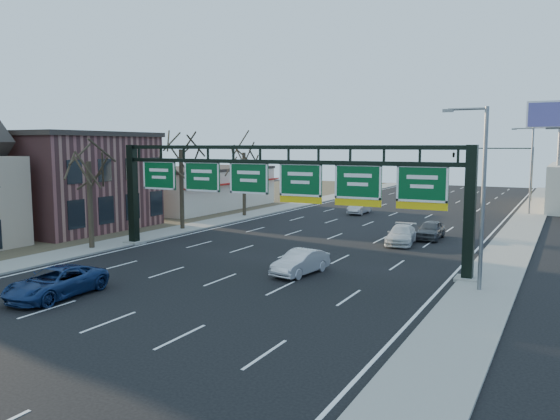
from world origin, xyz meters
The scene contains 19 objects.
ground centered at (0.00, 0.00, 0.00)m, with size 160.00×160.00×0.00m, color black.
sidewalk_left centered at (-12.80, 20.00, 0.06)m, with size 3.00×120.00×0.12m, color gray.
sidewalk_right centered at (12.80, 20.00, 0.06)m, with size 3.00×120.00×0.12m, color gray.
dirt_strip_left centered at (-25.00, 20.00, 0.03)m, with size 21.00×120.00×0.06m, color #473D2B.
lane_markings centered at (0.00, 20.00, 0.01)m, with size 21.60×120.00×0.01m, color white.
sign_gantry centered at (0.16, 8.00, 4.63)m, with size 24.60×1.20×7.20m.
brick_block centered at (-21.50, 11.00, 4.16)m, with size 10.40×12.40×8.30m.
cream_strip centered at (-21.48, 29.00, 2.36)m, with size 10.90×18.40×4.70m.
tree_gantry centered at (-12.80, 5.00, 7.11)m, with size 3.60×3.60×8.48m.
tree_mid centered at (-12.80, 15.00, 7.85)m, with size 3.60×3.60×9.24m.
tree_far centered at (-12.80, 25.00, 7.48)m, with size 3.60×3.60×8.86m.
streetlight_near centered at (12.47, 6.00, 5.08)m, with size 2.15×0.22×9.00m.
streetlight_far centered at (12.47, 40.00, 5.08)m, with size 2.15×0.22×9.00m.
traffic_signal_mast centered at (5.69, 55.00, 5.50)m, with size 10.16×0.54×7.00m.
car_blue_suv centered at (-4.97, -4.46, 0.71)m, with size 2.36×5.12×1.42m, color navy.
car_silver_sedan centered at (3.22, 5.19, 0.68)m, with size 1.43×4.10×1.35m, color silver.
car_white_wagon centered at (5.56, 17.19, 0.67)m, with size 1.88×4.62×1.34m, color silver.
car_grey_far centered at (6.96, 20.33, 0.71)m, with size 1.67×4.15×1.41m, color #434549.
car_silver_distant centered at (-3.22, 32.56, 0.67)m, with size 1.41×4.04×1.33m, color #B2B1B6.
Camera 1 is at (16.31, -21.68, 7.15)m, focal length 35.00 mm.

